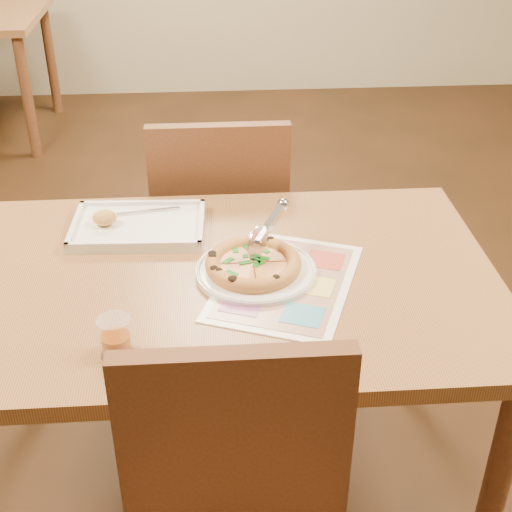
{
  "coord_description": "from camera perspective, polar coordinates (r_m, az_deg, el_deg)",
  "views": [
    {
      "loc": [
        -0.03,
        -1.42,
        1.64
      ],
      "look_at": [
        0.07,
        -0.0,
        0.77
      ],
      "focal_mm": 50.0,
      "sensor_mm": 36.0,
      "label": 1
    }
  ],
  "objects": [
    {
      "name": "dining_table",
      "position": [
        1.74,
        -2.42,
        -3.86
      ],
      "size": [
        1.3,
        0.85,
        0.72
      ],
      "color": "olive",
      "rests_on": "ground"
    },
    {
      "name": "chair_far",
      "position": [
        2.29,
        -2.91,
        3.47
      ],
      "size": [
        0.42,
        0.42,
        0.47
      ],
      "rotation": [
        0.0,
        0.0,
        3.14
      ],
      "color": "brown",
      "rests_on": "ground"
    },
    {
      "name": "plate",
      "position": [
        1.69,
        0.0,
        -1.22
      ],
      "size": [
        0.38,
        0.38,
        0.02
      ],
      "primitive_type": "cylinder",
      "rotation": [
        0.0,
        0.0,
        0.43
      ],
      "color": "white",
      "rests_on": "dining_table"
    },
    {
      "name": "pizza",
      "position": [
        1.68,
        -0.22,
        -0.63
      ],
      "size": [
        0.23,
        0.23,
        0.03
      ],
      "rotation": [
        0.0,
        0.0,
        0.01
      ],
      "color": "#CC8545",
      "rests_on": "plate"
    },
    {
      "name": "pizza_cutter",
      "position": [
        1.69,
        0.81,
        2.08
      ],
      "size": [
        0.11,
        0.15,
        0.1
      ],
      "rotation": [
        0.0,
        0.0,
        0.97
      ],
      "color": "silver",
      "rests_on": "pizza"
    },
    {
      "name": "appetizer_tray",
      "position": [
        1.89,
        -9.58,
        2.3
      ],
      "size": [
        0.35,
        0.25,
        0.06
      ],
      "rotation": [
        0.0,
        0.0,
        -0.04
      ],
      "color": "white",
      "rests_on": "dining_table"
    },
    {
      "name": "glass_tumbler",
      "position": [
        1.46,
        -11.17,
        -6.54
      ],
      "size": [
        0.07,
        0.07,
        0.09
      ],
      "rotation": [
        0.0,
        0.0,
        -0.26
      ],
      "color": "#893B0A",
      "rests_on": "dining_table"
    },
    {
      "name": "menu",
      "position": [
        1.66,
        2.38,
        -2.08
      ],
      "size": [
        0.42,
        0.49,
        0.0
      ],
      "primitive_type": "cube",
      "rotation": [
        0.0,
        0.0,
        -0.36
      ],
      "color": "white",
      "rests_on": "dining_table"
    }
  ]
}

